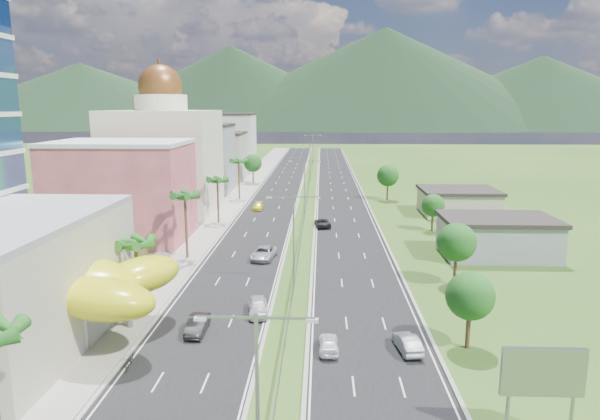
# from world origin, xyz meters

# --- Properties ---
(ground) EXTENTS (500.00, 500.00, 0.00)m
(ground) POSITION_xyz_m (0.00, 0.00, 0.00)
(ground) COLOR #2D5119
(ground) RESTS_ON ground
(road_left) EXTENTS (11.00, 260.00, 0.04)m
(road_left) POSITION_xyz_m (-7.50, 90.00, 0.02)
(road_left) COLOR black
(road_left) RESTS_ON ground
(road_right) EXTENTS (11.00, 260.00, 0.04)m
(road_right) POSITION_xyz_m (7.50, 90.00, 0.02)
(road_right) COLOR black
(road_right) RESTS_ON ground
(sidewalk_left) EXTENTS (7.00, 260.00, 0.12)m
(sidewalk_left) POSITION_xyz_m (-17.00, 90.00, 0.06)
(sidewalk_left) COLOR gray
(sidewalk_left) RESTS_ON ground
(median_guardrail) EXTENTS (0.10, 216.06, 0.76)m
(median_guardrail) POSITION_xyz_m (0.00, 71.99, 0.62)
(median_guardrail) COLOR gray
(median_guardrail) RESTS_ON ground
(streetlight_median_a) EXTENTS (6.04, 0.25, 11.00)m
(streetlight_median_a) POSITION_xyz_m (0.00, -25.00, 6.75)
(streetlight_median_a) COLOR gray
(streetlight_median_a) RESTS_ON ground
(streetlight_median_b) EXTENTS (6.04, 0.25, 11.00)m
(streetlight_median_b) POSITION_xyz_m (0.00, 10.00, 6.75)
(streetlight_median_b) COLOR gray
(streetlight_median_b) RESTS_ON ground
(streetlight_median_c) EXTENTS (6.04, 0.25, 11.00)m
(streetlight_median_c) POSITION_xyz_m (0.00, 50.00, 6.75)
(streetlight_median_c) COLOR gray
(streetlight_median_c) RESTS_ON ground
(streetlight_median_d) EXTENTS (6.04, 0.25, 11.00)m
(streetlight_median_d) POSITION_xyz_m (0.00, 95.00, 6.75)
(streetlight_median_d) COLOR gray
(streetlight_median_d) RESTS_ON ground
(streetlight_median_e) EXTENTS (6.04, 0.25, 11.00)m
(streetlight_median_e) POSITION_xyz_m (0.00, 140.00, 6.75)
(streetlight_median_e) COLOR gray
(streetlight_median_e) RESTS_ON ground
(lime_canopy) EXTENTS (18.00, 15.00, 7.40)m
(lime_canopy) POSITION_xyz_m (-20.00, -4.00, 4.99)
(lime_canopy) COLOR gold
(lime_canopy) RESTS_ON ground
(pink_shophouse) EXTENTS (20.00, 15.00, 15.00)m
(pink_shophouse) POSITION_xyz_m (-28.00, 32.00, 7.50)
(pink_shophouse) COLOR #B34954
(pink_shophouse) RESTS_ON ground
(domed_building) EXTENTS (20.00, 20.00, 28.70)m
(domed_building) POSITION_xyz_m (-28.00, 55.00, 11.35)
(domed_building) COLOR beige
(domed_building) RESTS_ON ground
(midrise_grey) EXTENTS (16.00, 15.00, 16.00)m
(midrise_grey) POSITION_xyz_m (-27.00, 80.00, 8.00)
(midrise_grey) COLOR gray
(midrise_grey) RESTS_ON ground
(midrise_beige) EXTENTS (16.00, 15.00, 13.00)m
(midrise_beige) POSITION_xyz_m (-27.00, 102.00, 6.50)
(midrise_beige) COLOR #BAB399
(midrise_beige) RESTS_ON ground
(midrise_white) EXTENTS (16.00, 15.00, 18.00)m
(midrise_white) POSITION_xyz_m (-27.00, 125.00, 9.00)
(midrise_white) COLOR silver
(midrise_white) RESTS_ON ground
(billboard) EXTENTS (5.20, 0.35, 6.20)m
(billboard) POSITION_xyz_m (17.00, -18.00, 4.42)
(billboard) COLOR gray
(billboard) RESTS_ON ground
(shed_near) EXTENTS (15.00, 10.00, 5.00)m
(shed_near) POSITION_xyz_m (28.00, 25.00, 2.50)
(shed_near) COLOR gray
(shed_near) RESTS_ON ground
(shed_far) EXTENTS (14.00, 12.00, 4.40)m
(shed_far) POSITION_xyz_m (30.00, 55.00, 2.20)
(shed_far) COLOR #BAB399
(shed_far) RESTS_ON ground
(palm_tree_b) EXTENTS (3.60, 3.60, 8.10)m
(palm_tree_b) POSITION_xyz_m (-15.50, 2.00, 7.06)
(palm_tree_b) COLOR #47301C
(palm_tree_b) RESTS_ON ground
(palm_tree_c) EXTENTS (3.60, 3.60, 9.60)m
(palm_tree_c) POSITION_xyz_m (-15.50, 22.00, 8.50)
(palm_tree_c) COLOR #47301C
(palm_tree_c) RESTS_ON ground
(palm_tree_d) EXTENTS (3.60, 3.60, 8.60)m
(palm_tree_d) POSITION_xyz_m (-15.50, 45.00, 7.54)
(palm_tree_d) COLOR #47301C
(palm_tree_d) RESTS_ON ground
(palm_tree_e) EXTENTS (3.60, 3.60, 9.40)m
(palm_tree_e) POSITION_xyz_m (-15.50, 70.00, 8.31)
(palm_tree_e) COLOR #47301C
(palm_tree_e) RESTS_ON ground
(leafy_tree_lfar) EXTENTS (4.90, 4.90, 8.05)m
(leafy_tree_lfar) POSITION_xyz_m (-15.50, 95.00, 5.58)
(leafy_tree_lfar) COLOR #47301C
(leafy_tree_lfar) RESTS_ON ground
(leafy_tree_ra) EXTENTS (4.20, 4.20, 6.90)m
(leafy_tree_ra) POSITION_xyz_m (16.00, -5.00, 4.78)
(leafy_tree_ra) COLOR #47301C
(leafy_tree_ra) RESTS_ON ground
(leafy_tree_rb) EXTENTS (4.55, 4.55, 7.47)m
(leafy_tree_rb) POSITION_xyz_m (19.00, 12.00, 5.18)
(leafy_tree_rb) COLOR #47301C
(leafy_tree_rb) RESTS_ON ground
(leafy_tree_rc) EXTENTS (3.85, 3.85, 6.33)m
(leafy_tree_rc) POSITION_xyz_m (22.00, 40.00, 4.37)
(leafy_tree_rc) COLOR #47301C
(leafy_tree_rc) RESTS_ON ground
(leafy_tree_rd) EXTENTS (4.90, 4.90, 8.05)m
(leafy_tree_rd) POSITION_xyz_m (18.00, 70.00, 5.58)
(leafy_tree_rd) COLOR #47301C
(leafy_tree_rd) RESTS_ON ground
(mountain_ridge) EXTENTS (860.00, 140.00, 90.00)m
(mountain_ridge) POSITION_xyz_m (60.00, 450.00, 0.00)
(mountain_ridge) COLOR black
(mountain_ridge) RESTS_ON ground
(car_white_near_left) EXTENTS (2.63, 5.04, 1.64)m
(car_white_near_left) POSITION_xyz_m (-3.20, 1.81, 0.86)
(car_white_near_left) COLOR silver
(car_white_near_left) RESTS_ON road_left
(car_dark_left) EXTENTS (1.70, 4.73, 1.55)m
(car_dark_left) POSITION_xyz_m (-8.34, -2.79, 0.82)
(car_dark_left) COLOR black
(car_dark_left) RESTS_ON road_left
(car_silver_mid_left) EXTENTS (3.52, 6.25, 1.65)m
(car_silver_mid_left) POSITION_xyz_m (-4.74, 21.83, 0.86)
(car_silver_mid_left) COLOR #A9ABB1
(car_silver_mid_left) RESTS_ON road_left
(car_yellow_far_left) EXTENTS (1.96, 4.71, 1.36)m
(car_yellow_far_left) POSITION_xyz_m (-9.77, 57.53, 0.72)
(car_yellow_far_left) COLOR yellow
(car_yellow_far_left) RESTS_ON road_left
(car_white_near_right) EXTENTS (1.72, 4.16, 1.41)m
(car_white_near_right) POSITION_xyz_m (3.86, -6.14, 0.74)
(car_white_near_right) COLOR white
(car_white_near_right) RESTS_ON road_right
(car_silver_right) EXTENTS (2.23, 4.69, 1.48)m
(car_silver_right) POSITION_xyz_m (10.65, -5.87, 0.78)
(car_silver_right) COLOR #93959A
(car_silver_right) RESTS_ON road_right
(car_dark_far_right) EXTENTS (3.15, 5.50, 1.44)m
(car_dark_far_right) POSITION_xyz_m (3.36, 42.16, 0.76)
(car_dark_far_right) COLOR black
(car_dark_far_right) RESTS_ON road_right
(motorcycle) EXTENTS (0.75, 2.03, 1.28)m
(motorcycle) POSITION_xyz_m (-12.30, -9.78, 0.68)
(motorcycle) COLOR black
(motorcycle) RESTS_ON road_left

